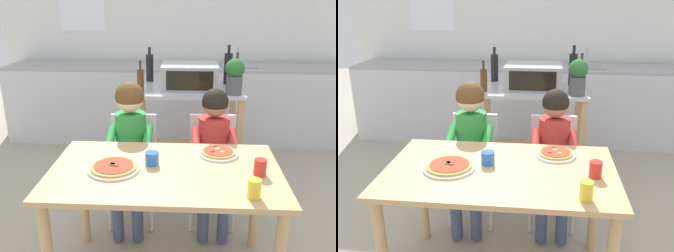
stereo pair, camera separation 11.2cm
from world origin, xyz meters
The scene contains 20 objects.
ground_plane centered at (0.00, 1.10, 0.00)m, with size 11.01×11.01×0.00m, color #A89E8C.
back_wall_tiled centered at (0.00, 2.81, 1.35)m, with size 4.47×0.13×2.70m.
kitchen_counter centered at (0.00, 2.40, 0.45)m, with size 4.02×0.60×1.10m.
kitchen_island_cart centered at (0.12, 1.25, 0.61)m, with size 0.94×0.61×0.91m.
toaster_oven centered at (0.13, 1.25, 1.01)m, with size 0.47×0.39×0.21m.
bottle_tall_green_wine centered at (-0.27, 1.09, 1.01)m, with size 0.06×0.06×0.26m.
bottle_squat_spirits centered at (-0.24, 1.49, 1.04)m, with size 0.07×0.07×0.31m.
bottle_brown_beer centered at (0.48, 1.43, 1.05)m, with size 0.07×0.07×0.35m.
bottle_dark_olive_oil centered at (0.53, 1.28, 1.03)m, with size 0.05×0.05×0.30m.
potted_herb_plant centered at (0.49, 1.05, 1.07)m, with size 0.15×0.15×0.29m.
dining_table centered at (0.00, 0.00, 0.63)m, with size 1.29×0.78×0.74m.
dining_chair_left centered at (-0.29, 0.66, 0.48)m, with size 0.36×0.36×0.81m.
dining_chair_right centered at (0.31, 0.68, 0.48)m, with size 0.36×0.36×0.81m.
child_in_green_shirt centered at (-0.29, 0.55, 0.71)m, with size 0.32×0.42×1.08m.
child_in_red_shirt centered at (0.31, 0.56, 0.67)m, with size 0.32×0.42×1.04m.
pizza_plate_cream centered at (-0.29, -0.02, 0.76)m, with size 0.30×0.30×0.03m.
pizza_plate_white centered at (0.31, 0.22, 0.76)m, with size 0.25×0.25×0.03m.
drinking_cup_blue centered at (-0.08, 0.06, 0.78)m, with size 0.08×0.08×0.08m, color blue.
drinking_cup_red centered at (0.52, -0.04, 0.79)m, with size 0.07×0.07×0.09m, color red.
drinking_cup_yellow centered at (0.44, -0.28, 0.79)m, with size 0.06×0.06×0.10m, color yellow.
Camera 1 is at (0.12, -1.84, 1.65)m, focal length 38.92 mm.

